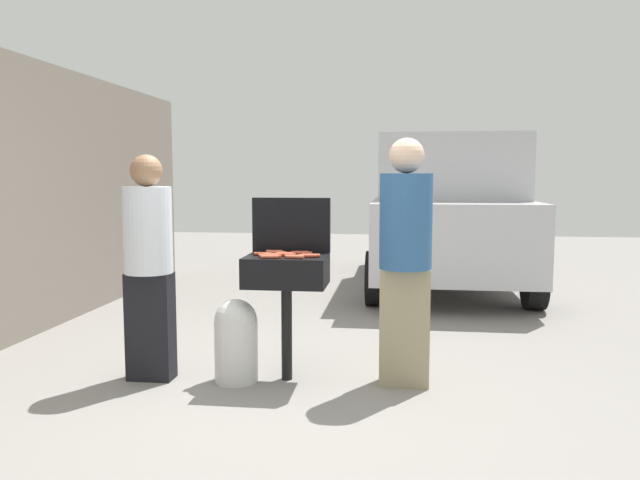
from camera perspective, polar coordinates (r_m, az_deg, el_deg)
ground_plane at (r=4.56m, az=-2.80°, el=-13.56°), size 24.00×24.00×0.00m
house_wall_side at (r=6.33m, az=-26.97°, el=3.36°), size 0.24×8.00×2.62m
bbq_grill at (r=4.63m, az=-3.08°, el=-3.23°), size 0.60×0.44×0.93m
grill_lid_open at (r=4.80m, az=-2.63°, el=1.36°), size 0.60×0.05×0.42m
hot_dog_0 at (r=4.46m, az=-4.59°, el=-1.54°), size 0.13×0.04×0.03m
hot_dog_1 at (r=4.48m, az=-2.39°, el=-1.50°), size 0.13×0.03×0.03m
hot_dog_2 at (r=4.57m, az=-4.31°, el=-1.36°), size 0.13×0.03×0.03m
hot_dog_3 at (r=4.65m, az=-3.29°, el=-1.23°), size 0.13×0.04×0.03m
hot_dog_4 at (r=4.61m, az=-3.21°, el=-1.28°), size 0.13×0.04×0.03m
hot_dog_5 at (r=4.70m, az=-3.88°, el=-1.16°), size 0.13×0.03×0.03m
hot_dog_6 at (r=4.50m, az=-4.33°, el=-1.47°), size 0.13×0.04×0.03m
hot_dog_7 at (r=4.58m, az=-3.05°, el=-1.33°), size 0.13×0.03×0.03m
hot_dog_8 at (r=4.54m, az=-4.79°, el=-1.42°), size 0.13×0.04×0.03m
hot_dog_9 at (r=4.53m, az=-0.82°, el=-1.41°), size 0.13×0.03×0.03m
hot_dog_10 at (r=4.45m, az=-2.29°, el=-1.55°), size 0.13×0.04×0.03m
hot_dog_11 at (r=4.64m, az=-5.24°, el=-1.27°), size 0.13×0.03×0.03m
hot_dog_12 at (r=4.70m, az=-1.84°, el=-1.15°), size 0.13×0.04×0.03m
hot_dog_13 at (r=4.65m, az=-1.51°, el=-1.22°), size 0.13×0.03×0.03m
hot_dog_14 at (r=4.76m, az=-4.15°, el=-1.07°), size 0.13×0.03×0.03m
hot_dog_15 at (r=4.50m, az=-1.11°, el=-1.47°), size 0.13×0.04×0.03m
propane_tank at (r=4.71m, az=-7.66°, el=-8.90°), size 0.32×0.32×0.62m
person_left at (r=4.78m, az=-15.32°, el=-1.67°), size 0.35×0.35×1.67m
person_right at (r=4.52m, az=7.78°, el=-1.18°), size 0.37×0.37×1.78m
parked_minivan at (r=8.80m, az=11.36°, el=2.55°), size 2.03×4.40×2.02m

